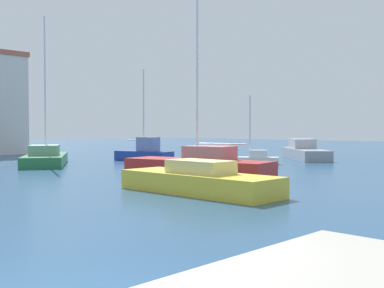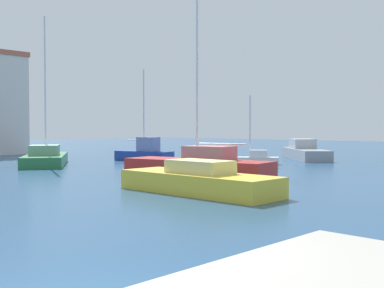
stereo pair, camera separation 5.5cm
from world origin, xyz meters
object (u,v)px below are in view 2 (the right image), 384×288
object	(u,v)px
sailboat_white_outer_mooring	(251,159)
motorboat_grey_far_left	(305,152)
motorboat_yellow_behind_lamppost	(198,181)
sailboat_blue_distant_north	(145,153)
sailboat_red_inner_mooring	(199,165)
sailboat_green_near_pier	(46,158)

from	to	relation	value
sailboat_white_outer_mooring	motorboat_grey_far_left	distance (m)	8.43
motorboat_grey_far_left	motorboat_yellow_behind_lamppost	xyz separation A→B (m)	(-22.78, -8.87, -0.11)
motorboat_grey_far_left	sailboat_blue_distant_north	xyz separation A→B (m)	(-11.66, 7.92, 0.07)
sailboat_red_inner_mooring	sailboat_white_outer_mooring	bearing A→B (deg)	21.09
motorboat_grey_far_left	sailboat_red_inner_mooring	distance (m)	18.41
sailboat_white_outer_mooring	motorboat_yellow_behind_lamppost	world-z (taller)	sailboat_white_outer_mooring
sailboat_green_near_pier	sailboat_red_inner_mooring	bearing A→B (deg)	-83.44
sailboat_green_near_pier	motorboat_grey_far_left	world-z (taller)	sailboat_green_near_pier
sailboat_blue_distant_north	motorboat_yellow_behind_lamppost	size ratio (longest dim) A/B	1.03
sailboat_green_near_pier	motorboat_yellow_behind_lamppost	size ratio (longest dim) A/B	1.49
motorboat_grey_far_left	motorboat_yellow_behind_lamppost	bearing A→B (deg)	-158.73
motorboat_yellow_behind_lamppost	sailboat_green_near_pier	bearing A→B (deg)	80.16
sailboat_green_near_pier	sailboat_blue_distant_north	bearing A→B (deg)	-13.69
motorboat_grey_far_left	sailboat_white_outer_mooring	bearing A→B (deg)	-176.08
sailboat_blue_distant_north	sailboat_red_inner_mooring	xyz separation A→B (m)	(-6.26, -12.17, -0.06)
sailboat_white_outer_mooring	sailboat_red_inner_mooring	bearing A→B (deg)	-158.91
sailboat_green_near_pier	motorboat_yellow_behind_lamppost	xyz separation A→B (m)	(-3.24, -18.71, -0.03)
sailboat_green_near_pier	sailboat_blue_distant_north	distance (m)	8.11
sailboat_red_inner_mooring	motorboat_yellow_behind_lamppost	bearing A→B (deg)	-136.45
sailboat_blue_distant_north	motorboat_grey_far_left	bearing A→B (deg)	-34.19
sailboat_white_outer_mooring	sailboat_green_near_pier	bearing A→B (deg)	136.88
motorboat_grey_far_left	sailboat_blue_distant_north	world-z (taller)	sailboat_blue_distant_north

